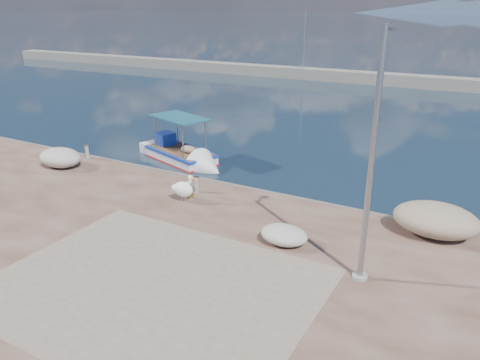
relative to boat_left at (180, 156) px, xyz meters
name	(u,v)px	position (x,y,z in m)	size (l,w,h in m)	color
ground	(186,248)	(6.10, -8.01, -0.22)	(1400.00, 1400.00, 0.00)	#162635
quay	(40,345)	(6.10, -14.01, 0.03)	(44.00, 22.00, 0.50)	#503022
quay_patch	(152,286)	(7.10, -11.01, 0.28)	(9.00, 7.00, 0.01)	gray
breakwater	(410,81)	(6.10, 31.99, 0.38)	(120.00, 2.20, 7.50)	gray
boat_left	(180,156)	(0.00, 0.00, 0.00)	(6.14, 3.67, 2.80)	white
pelican	(184,189)	(4.29, -5.59, 0.82)	(1.20, 0.77, 1.14)	tan
lamp_post	(371,170)	(12.05, -7.70, 3.58)	(0.44, 0.96, 7.00)	gray
bollard_near	(196,183)	(4.16, -4.50, 0.66)	(0.23, 0.23, 0.70)	gray
bollard_far	(87,151)	(-3.37, -3.41, 0.70)	(0.25, 0.25, 0.77)	gray
potted_plant	(191,193)	(4.33, -5.13, 0.49)	(0.38, 0.33, 0.42)	#33722D
net_pile_d	(284,235)	(9.27, -6.86, 0.58)	(1.61, 1.21, 0.60)	beige
net_pile_a	(60,157)	(-3.54, -4.97, 0.74)	(2.25, 1.64, 0.92)	beige
net_pile_c	(436,220)	(13.51, -3.76, 0.84)	(2.85, 2.03, 1.12)	#BFA78E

